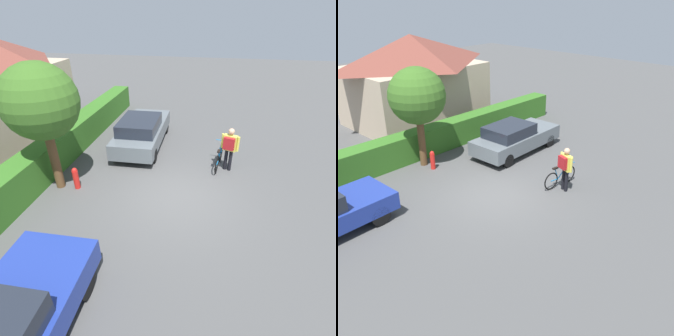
# 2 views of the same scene
# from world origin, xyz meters

# --- Properties ---
(ground_plane) EXTENTS (60.00, 60.00, 0.00)m
(ground_plane) POSITION_xyz_m (0.00, 0.00, 0.00)
(ground_plane) COLOR #494949
(hedge_row) EXTENTS (18.01, 0.90, 1.23)m
(hedge_row) POSITION_xyz_m (0.00, 5.02, 0.62)
(hedge_row) COLOR #316720
(hedge_row) RESTS_ON ground
(parked_car_far) EXTENTS (4.54, 1.93, 1.43)m
(parked_car_far) POSITION_xyz_m (3.47, 2.16, 0.74)
(parked_car_far) COLOR slate
(parked_car_far) RESTS_ON ground
(bicycle) EXTENTS (1.66, 0.50, 0.95)m
(bicycle) POSITION_xyz_m (2.21, -1.31, 0.39)
(bicycle) COLOR black
(bicycle) RESTS_ON ground
(person_rider) EXTENTS (0.47, 0.65, 1.72)m
(person_rider) POSITION_xyz_m (2.01, -1.63, 1.05)
(person_rider) COLOR black
(person_rider) RESTS_ON ground
(tree_kerbside) EXTENTS (2.32, 2.32, 4.21)m
(tree_kerbside) POSITION_xyz_m (-0.21, 4.16, 3.01)
(tree_kerbside) COLOR brown
(tree_kerbside) RESTS_ON ground
(fire_hydrant) EXTENTS (0.20, 0.20, 0.81)m
(fire_hydrant) POSITION_xyz_m (-0.20, 3.52, 0.41)
(fire_hydrant) COLOR red
(fire_hydrant) RESTS_ON ground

